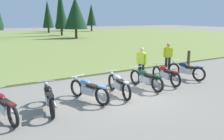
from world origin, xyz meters
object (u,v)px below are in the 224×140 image
object	(u,v)px
motorcycle_black	(49,98)
motorcycle_navy	(186,70)
motorcycle_maroon	(3,106)
motorcycle_british_green	(146,79)
trail_marker_post	(188,59)
rider_in_hivis_vest	(168,56)
motorcycle_silver	(119,84)
motorcycle_sky_blue	(88,90)
rider_checking_bike	(142,62)
motorcycle_red	(166,74)

from	to	relation	value
motorcycle_black	motorcycle_navy	bearing A→B (deg)	5.42
motorcycle_maroon	motorcycle_british_green	world-z (taller)	same
trail_marker_post	rider_in_hivis_vest	bearing A→B (deg)	-171.76
motorcycle_black	motorcycle_silver	distance (m)	2.83
motorcycle_sky_blue	motorcycle_british_green	xyz separation A→B (m)	(2.82, 0.20, 0.00)
motorcycle_maroon	trail_marker_post	xyz separation A→B (m)	(10.63, 2.44, 0.10)
rider_checking_bike	motorcycle_navy	bearing A→B (deg)	-15.16
motorcycle_black	rider_checking_bike	xyz separation A→B (m)	(4.80, 1.31, 0.51)
motorcycle_british_green	rider_checking_bike	world-z (taller)	rider_checking_bike
motorcycle_black	rider_in_hivis_vest	size ratio (longest dim) A/B	1.25
motorcycle_red	rider_in_hivis_vest	size ratio (longest dim) A/B	1.26
motorcycle_maroon	motorcycle_british_green	bearing A→B (deg)	4.02
motorcycle_silver	motorcycle_red	distance (m)	2.83
motorcycle_maroon	motorcycle_navy	distance (m)	8.56
motorcycle_maroon	motorcycle_sky_blue	bearing A→B (deg)	4.02
motorcycle_red	rider_in_hivis_vest	distance (m)	2.33
motorcycle_maroon	motorcycle_british_green	xyz separation A→B (m)	(5.70, 0.40, 0.00)
motorcycle_maroon	motorcycle_red	bearing A→B (deg)	4.63
rider_checking_bike	motorcycle_british_green	bearing A→B (deg)	-116.80
motorcycle_maroon	motorcycle_sky_blue	distance (m)	2.89
motorcycle_sky_blue	trail_marker_post	world-z (taller)	trail_marker_post
motorcycle_silver	motorcycle_british_green	xyz separation A→B (m)	(1.49, 0.18, 0.00)
motorcycle_navy	rider_checking_bike	bearing A→B (deg)	164.84
motorcycle_red	motorcycle_maroon	bearing A→B (deg)	-175.37
motorcycle_british_green	rider_checking_bike	bearing A→B (deg)	63.20
motorcycle_british_green	motorcycle_sky_blue	bearing A→B (deg)	-175.97
motorcycle_silver	motorcycle_british_green	size ratio (longest dim) A/B	1.00
rider_in_hivis_vest	trail_marker_post	xyz separation A→B (m)	(1.99, 0.29, -0.41)
motorcycle_sky_blue	motorcycle_red	bearing A→B (deg)	5.06
rider_in_hivis_vest	trail_marker_post	world-z (taller)	rider_in_hivis_vest
motorcycle_red	motorcycle_navy	size ratio (longest dim) A/B	1.01
motorcycle_british_green	rider_in_hivis_vest	bearing A→B (deg)	30.81
motorcycle_silver	motorcycle_red	size ratio (longest dim) A/B	1.00
rider_in_hivis_vest	rider_checking_bike	distance (m)	2.59
motorcycle_red	motorcycle_navy	bearing A→B (deg)	5.69
motorcycle_sky_blue	motorcycle_navy	world-z (taller)	same
motorcycle_british_green	motorcycle_navy	size ratio (longest dim) A/B	1.01
motorcycle_navy	motorcycle_british_green	bearing A→B (deg)	-173.58
rider_checking_bike	trail_marker_post	bearing A→B (deg)	13.75
motorcycle_sky_blue	rider_checking_bike	distance (m)	3.53
motorcycle_maroon	motorcycle_british_green	distance (m)	5.71
motorcycle_silver	motorcycle_black	bearing A→B (deg)	-176.33
motorcycle_sky_blue	motorcycle_british_green	distance (m)	2.82
trail_marker_post	motorcycle_maroon	bearing A→B (deg)	-167.06
motorcycle_sky_blue	motorcycle_silver	world-z (taller)	same
motorcycle_maroon	motorcycle_british_green	size ratio (longest dim) A/B	0.98
motorcycle_maroon	motorcycle_silver	world-z (taller)	same
motorcycle_british_green	motorcycle_red	size ratio (longest dim) A/B	1.00
motorcycle_sky_blue	motorcycle_red	xyz separation A→B (m)	(4.13, 0.37, 0.00)
motorcycle_black	rider_in_hivis_vest	bearing A→B (deg)	16.24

